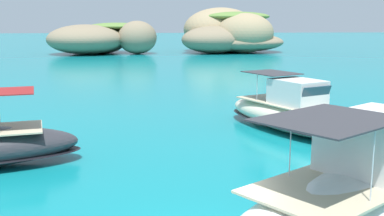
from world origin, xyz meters
name	(u,v)px	position (x,y,z in m)	size (l,w,h in m)	color
islet_large	(229,34)	(13.58, 74.66, 3.24)	(22.72, 23.95, 7.96)	#9E8966
islet_small	(100,39)	(-9.29, 71.92, 2.49)	(20.29, 17.43, 5.56)	#84755B
motorboat_white	(367,194)	(4.49, 0.50, 1.09)	(10.89, 8.98, 3.43)	white
motorboat_cream	(291,114)	(6.03, 12.32, 0.93)	(6.43, 9.63, 2.92)	beige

